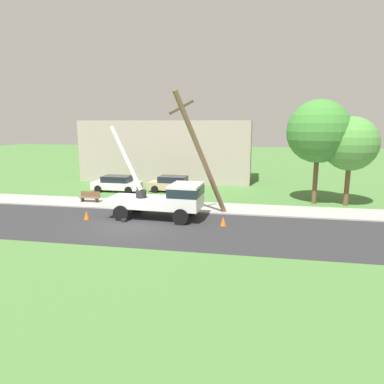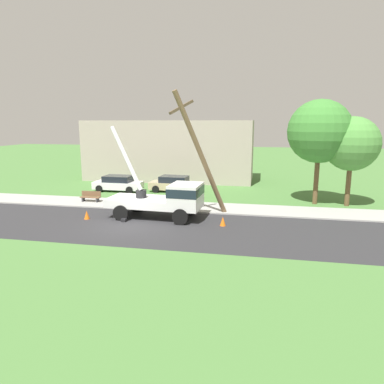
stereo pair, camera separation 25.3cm
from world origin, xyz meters
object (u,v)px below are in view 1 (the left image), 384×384
Objects in this scene: parked_sedan_white at (117,183)px; park_bench at (90,197)px; roadside_tree_far at (319,132)px; traffic_cone_behind at (87,215)px; utility_truck at (167,197)px; traffic_cone_ahead at (223,221)px; leaning_utility_pole at (201,154)px; parked_sedan_tan at (173,184)px; roadside_tree_near at (351,144)px.

park_bench is at bearing -92.72° from parked_sedan_white.
roadside_tree_far is at bearing 10.01° from park_bench.
roadside_tree_far is (17.24, 3.04, 5.07)m from park_bench.
utility_truck is at bearing 13.52° from traffic_cone_behind.
parked_sedan_white is at bearing 129.99° from utility_truck.
parked_sedan_white is (-1.76, 9.39, 0.43)m from traffic_cone_behind.
traffic_cone_ahead is at bearing -40.73° from parked_sedan_white.
roadside_tree_far is at bearing -6.27° from parked_sedan_white.
traffic_cone_behind is (-7.19, -1.97, -3.92)m from leaning_utility_pole.
traffic_cone_ahead is 11.38m from parked_sedan_tan.
parked_sedan_white is 0.98× the size of parked_sedan_tan.
traffic_cone_behind is 19.48m from roadside_tree_near.
parked_sedan_white is (-10.65, 9.17, 0.43)m from traffic_cone_ahead.
park_bench is (-5.33, -5.67, -0.25)m from parked_sedan_tan.
roadside_tree_far is at bearing -12.41° from parked_sedan_tan.
roadside_tree_near reaches higher than utility_truck.
parked_sedan_white is at bearing -171.63° from parked_sedan_tan.
roadside_tree_far is (10.16, 6.30, 4.12)m from utility_truck.
roadside_tree_near is (8.63, 7.08, 4.37)m from traffic_cone_ahead.
traffic_cone_ahead is at bearing -45.89° from leaning_utility_pole.
roadside_tree_near is at bearing -11.35° from parked_sedan_tan.
parked_sedan_tan is at bearing 71.79° from traffic_cone_behind.
traffic_cone_ahead is at bearing -131.04° from roadside_tree_far.
roadside_tree_far is (6.36, 7.30, 5.25)m from traffic_cone_ahead.
traffic_cone_ahead is (1.70, -1.75, -3.92)m from leaning_utility_pole.
utility_truck is 4.09m from traffic_cone_ahead.
parked_sedan_tan reaches higher than park_bench.
roadside_tree_far reaches higher than utility_truck.
utility_truck is at bearing -24.68° from park_bench.
traffic_cone_behind is at bearing -166.48° from utility_truck.
park_bench is 0.24× the size of roadside_tree_near.
traffic_cone_behind is 0.07× the size of roadside_tree_far.
parked_sedan_tan is (5.10, 0.75, 0.00)m from parked_sedan_white.
roadside_tree_near is (10.33, 5.33, 0.45)m from leaning_utility_pole.
leaning_utility_pole is at bearing -152.72° from roadside_tree_near.
roadside_tree_far is at bearing 174.32° from roadside_tree_near.
traffic_cone_ahead is 0.12× the size of parked_sedan_tan.
leaning_utility_pole reaches higher than traffic_cone_ahead.
utility_truck is 1.52× the size of parked_sedan_white.
parked_sedan_white reaches higher than traffic_cone_ahead.
parked_sedan_tan is (3.34, 10.15, 0.43)m from traffic_cone_behind.
parked_sedan_white is at bearing 173.80° from roadside_tree_near.
roadside_tree_far is (11.91, -2.62, 4.82)m from parked_sedan_tan.
roadside_tree_near reaches higher than parked_sedan_white.
utility_truck is at bearing -50.01° from parked_sedan_white.
roadside_tree_near reaches higher than parked_sedan_tan.
park_bench is (-0.23, -4.92, -0.25)m from parked_sedan_white.
park_bench is 0.20× the size of roadside_tree_far.
park_bench is at bearing 164.73° from leaning_utility_pole.
leaning_utility_pole is at bearing 134.11° from traffic_cone_ahead.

